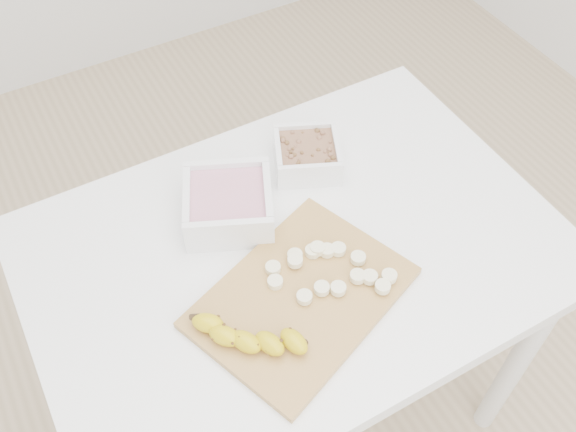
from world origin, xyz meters
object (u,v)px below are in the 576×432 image
banana (252,336)px  bowl_yogurt (228,204)px  bowl_granola (307,155)px  table (295,275)px  cutting_board (301,297)px

banana → bowl_yogurt: bearing=35.9°
bowl_yogurt → banana: 0.29m
bowl_yogurt → bowl_granola: size_ratio=1.26×
bowl_yogurt → bowl_granola: 0.21m
bowl_granola → banana: bearing=-132.3°
table → cutting_board: cutting_board is taller
bowl_granola → banana: size_ratio=0.90×
table → cutting_board: 0.16m
table → banana: size_ratio=5.14×
bowl_yogurt → banana: (-0.09, -0.27, -0.01)m
bowl_yogurt → bowl_granola: bowl_yogurt is taller
banana → bowl_granola: bearing=11.5°
cutting_board → banana: banana is taller
bowl_granola → banana: 0.43m
bowl_yogurt → cutting_board: bearing=-83.0°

